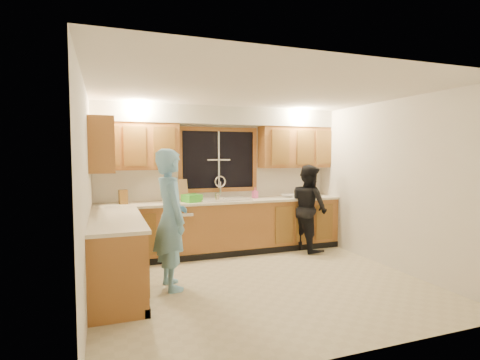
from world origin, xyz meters
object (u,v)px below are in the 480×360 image
Objects in this scene: man at (171,219)px; bowl at (288,196)px; woman at (309,208)px; knife_block at (123,197)px; dishwasher at (174,233)px; dish_crate at (192,198)px; stove at (117,269)px; soap_bottle at (255,193)px; sink at (224,203)px.

man reaches higher than bowl.
bowl is (-0.25, 0.32, 0.19)m from woman.
knife_block is at bearing 13.20° from man.
dishwasher is 2.37m from woman.
knife_block is at bearing 78.30° from woman.
woman is 5.73× the size of dish_crate.
stove is 1.96m from knife_block.
man is at bearing -140.85° from soap_bottle.
sink is 1.65m from knife_block.
knife_block reaches higher than stove.
man reaches higher than sink.
woman is 3.14m from knife_block.
sink is at bearing 179.09° from bowl.
bowl is (1.22, -0.02, 0.08)m from sink.
bowl is (1.79, 0.07, -0.03)m from dish_crate.
sink is at bearing -46.12° from man.
sink is 0.57× the size of woman.
stove is at bearing 109.75° from woman.
dish_crate is (0.56, 1.28, 0.10)m from man.
man is 9.40× the size of soap_bottle.
bowl is (2.35, 1.35, 0.06)m from man.
dishwasher is 3.10× the size of dish_crate.
woman reaches higher than stove.
soap_bottle is (-0.87, 0.38, 0.26)m from woman.
woman reaches higher than dish_crate.
knife_block reaches higher than soap_bottle.
knife_block is (0.16, 1.87, 0.58)m from stove.
bowl is at bearing -12.45° from knife_block.
woman is at bearing -74.91° from man.
sink is at bearing -176.13° from soap_bottle.
knife_block is at bearing 175.86° from dishwasher.
dishwasher is at bearing -179.01° from sink.
dishwasher is at bearing 165.48° from dish_crate.
dishwasher is 0.64m from dish_crate.
soap_bottle is (1.17, 0.13, 0.03)m from dish_crate.
dishwasher is at bearing -18.29° from man.
man is 2.23m from soap_bottle.
soap_bottle is at bearing 3.87° from sink.
dish_crate is at bearing -177.85° from bowl.
bowl is (3.02, 1.81, 0.50)m from stove.
sink is 1.05× the size of dishwasher.
dishwasher is 0.91× the size of stove.
woman is (2.32, -0.32, 0.35)m from dishwasher.
sink is at bearing -12.69° from knife_block.
woman is at bearing -23.56° from soap_bottle.
man is (-0.28, -1.35, 0.47)m from dishwasher.
stove is 0.51× the size of man.
stove is at bearing -142.11° from soap_bottle.
dishwasher is 0.46× the size of man.
sink is 0.49× the size of man.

